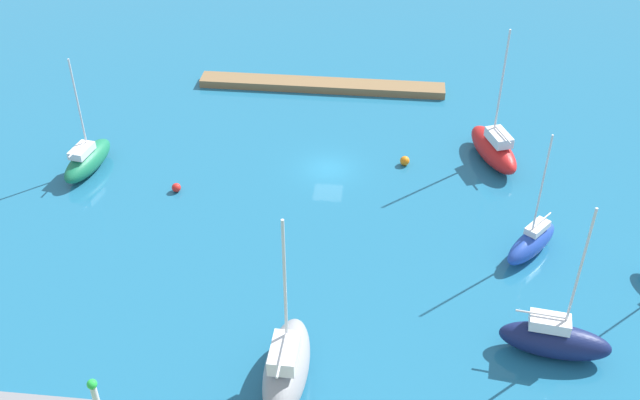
# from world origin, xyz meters

# --- Properties ---
(water) EXTENTS (160.00, 160.00, 0.00)m
(water) POSITION_xyz_m (0.00, 0.00, 0.00)
(water) COLOR #1E668C
(water) RESTS_ON ground
(pier_dock) EXTENTS (24.87, 2.35, 0.76)m
(pier_dock) POSITION_xyz_m (2.10, -14.69, 0.38)
(pier_dock) COLOR olive
(pier_dock) RESTS_ON ground
(harbor_beacon) EXTENTS (0.56, 0.56, 3.73)m
(harbor_beacon) POSITION_xyz_m (9.72, 28.49, 3.26)
(harbor_beacon) COLOR silver
(harbor_beacon) RESTS_ON breakwater
(sailboat_blue_west_end) EXTENTS (4.88, 5.59, 10.29)m
(sailboat_blue_west_end) POSITION_xyz_m (-15.83, 9.62, 1.07)
(sailboat_blue_west_end) COLOR #2347B2
(sailboat_blue_west_end) RESTS_ON water
(sailboat_red_off_beacon) EXTENTS (4.90, 7.76, 11.97)m
(sailboat_red_off_beacon) POSITION_xyz_m (-14.10, -2.84, 1.28)
(sailboat_red_off_beacon) COLOR red
(sailboat_red_off_beacon) RESTS_ON water
(sailboat_navy_center_basin) EXTENTS (7.05, 3.05, 11.47)m
(sailboat_navy_center_basin) POSITION_xyz_m (-16.00, 19.39, 1.26)
(sailboat_navy_center_basin) COLOR #141E4C
(sailboat_navy_center_basin) RESTS_ON water
(sailboat_gray_east_end) EXTENTS (2.74, 7.65, 12.16)m
(sailboat_gray_east_end) POSITION_xyz_m (0.18, 23.58, 1.57)
(sailboat_gray_east_end) COLOR gray
(sailboat_gray_east_end) RESTS_ON water
(sailboat_green_mid_basin) EXTENTS (3.24, 6.82, 10.23)m
(sailboat_green_mid_basin) POSITION_xyz_m (20.31, 2.41, 1.11)
(sailboat_green_mid_basin) COLOR #19724C
(sailboat_green_mid_basin) RESTS_ON water
(mooring_buoy_red) EXTENTS (0.75, 0.75, 0.75)m
(mooring_buoy_red) POSITION_xyz_m (12.07, 4.65, 0.38)
(mooring_buoy_red) COLOR red
(mooring_buoy_red) RESTS_ON water
(mooring_buoy_orange) EXTENTS (0.83, 0.83, 0.83)m
(mooring_buoy_orange) POSITION_xyz_m (-6.51, -1.34, 0.41)
(mooring_buoy_orange) COLOR orange
(mooring_buoy_orange) RESTS_ON water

